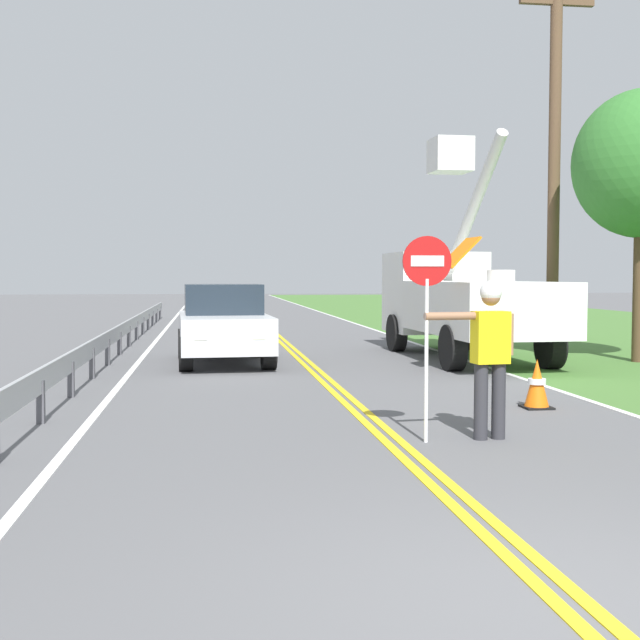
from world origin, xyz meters
TOP-DOWN VIEW (x-y plane):
  - ground_plane at (0.00, 0.00)m, footprint 160.00×160.00m
  - centerline_yellow_left at (-0.09, 20.00)m, footprint 0.11×110.00m
  - centerline_yellow_right at (0.09, 20.00)m, footprint 0.11×110.00m
  - edge_line_right at (3.60, 20.00)m, footprint 0.12×110.00m
  - edge_line_left at (-3.60, 20.00)m, footprint 0.12×110.00m
  - flagger_worker at (1.13, 4.72)m, footprint 1.08×0.28m
  - stop_sign_paddle at (0.36, 4.64)m, footprint 0.56×0.04m
  - utility_bucket_truck at (3.65, 13.90)m, footprint 2.67×6.88m
  - oncoming_sedan_nearest at (-1.76, 13.32)m, footprint 2.05×4.17m
  - utility_pole_near at (6.03, 14.23)m, footprint 1.80×0.28m
  - traffic_cone_lead at (2.55, 6.74)m, footprint 0.40×0.40m
  - guardrail_left_shoulder at (-4.20, 16.72)m, footprint 0.10×32.00m

SIDE VIEW (x-z plane):
  - ground_plane at x=0.00m, z-range 0.00..0.00m
  - centerline_yellow_left at x=-0.09m, z-range 0.00..0.01m
  - centerline_yellow_right at x=0.09m, z-range 0.00..0.01m
  - edge_line_right at x=3.60m, z-range 0.00..0.01m
  - edge_line_left at x=-3.60m, z-range 0.00..0.01m
  - traffic_cone_lead at x=2.55m, z-range -0.01..0.69m
  - guardrail_left_shoulder at x=-4.20m, z-range 0.16..0.87m
  - oncoming_sedan_nearest at x=-1.76m, z-range -0.02..1.68m
  - flagger_worker at x=1.13m, z-range 0.13..1.96m
  - utility_bucket_truck at x=3.65m, z-range -1.16..3.97m
  - stop_sign_paddle at x=0.36m, z-range 0.54..2.87m
  - utility_pole_near at x=6.03m, z-range 0.19..9.05m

